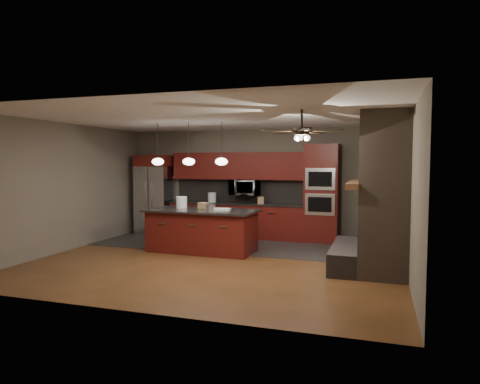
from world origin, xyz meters
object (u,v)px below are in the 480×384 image
at_px(paint_tray, 221,209).
at_px(counter_box, 261,200).
at_px(refrigerator, 155,194).
at_px(counter_bucket, 212,197).
at_px(oven_tower, 322,193).
at_px(white_bucket, 182,202).
at_px(microwave, 245,187).
at_px(paint_can, 211,207).
at_px(kitchen_island, 202,230).
at_px(cardboard_box, 203,206).

height_order(paint_tray, counter_box, counter_box).
xyz_separation_m(refrigerator, counter_bucket, (1.65, 0.08, -0.04)).
relative_size(oven_tower, white_bucket, 9.18).
height_order(microwave, refrigerator, refrigerator).
bearing_deg(paint_can, refrigerator, 141.34).
distance_m(paint_can, paint_tray, 0.23).
height_order(kitchen_island, counter_box, counter_box).
bearing_deg(counter_box, microwave, 151.67).
height_order(counter_bucket, counter_box, counter_bucket).
distance_m(microwave, counter_bucket, 0.93).
xyz_separation_m(white_bucket, counter_box, (1.36, 1.74, -0.06)).
bearing_deg(kitchen_island, oven_tower, 41.22).
relative_size(microwave, cardboard_box, 3.47).
xyz_separation_m(cardboard_box, counter_bucket, (-0.48, 1.72, 0.04)).
relative_size(microwave, counter_box, 4.22).
height_order(refrigerator, white_bucket, refrigerator).
xyz_separation_m(white_bucket, paint_can, (0.79, -0.23, -0.06)).
distance_m(oven_tower, microwave, 1.98).
xyz_separation_m(kitchen_island, paint_tray, (0.44, 0.03, 0.47)).
xyz_separation_m(oven_tower, white_bucket, (-2.88, -1.78, -0.14)).
distance_m(oven_tower, white_bucket, 3.39).
xyz_separation_m(white_bucket, counter_bucket, (0.02, 1.79, -0.03)).
distance_m(microwave, kitchen_island, 2.19).
relative_size(refrigerator, counter_bucket, 8.61).
distance_m(microwave, cardboard_box, 1.85).
xyz_separation_m(microwave, cardboard_box, (-0.41, -1.77, -0.31)).
xyz_separation_m(refrigerator, white_bucket, (1.63, -1.70, -0.02)).
bearing_deg(refrigerator, white_bucket, -46.35).
xyz_separation_m(microwave, refrigerator, (-2.53, -0.13, -0.23)).
relative_size(microwave, white_bucket, 2.82).
bearing_deg(paint_can, counter_bucket, 110.87).
bearing_deg(counter_box, counter_bucket, 161.91).
xyz_separation_m(kitchen_island, cardboard_box, (-0.05, 0.22, 0.52)).
xyz_separation_m(microwave, counter_bucket, (-0.89, -0.05, -0.28)).
distance_m(oven_tower, kitchen_island, 3.11).
bearing_deg(refrigerator, oven_tower, 0.94).
xyz_separation_m(oven_tower, microwave, (-1.98, 0.06, 0.11)).
height_order(microwave, counter_bucket, microwave).
bearing_deg(microwave, counter_box, -12.37).
distance_m(refrigerator, paint_tray, 3.20).
xyz_separation_m(kitchen_island, counter_bucket, (-0.53, 1.94, 0.56)).
height_order(oven_tower, white_bucket, oven_tower).
bearing_deg(paint_tray, refrigerator, 135.58).
bearing_deg(microwave, cardboard_box, -103.03).
height_order(paint_can, cardboard_box, paint_can).
bearing_deg(microwave, oven_tower, -1.66).
distance_m(paint_can, cardboard_box, 0.41).
height_order(paint_can, counter_bucket, counter_bucket).
distance_m(counter_bucket, counter_box, 1.34).
bearing_deg(oven_tower, paint_can, -136.18).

